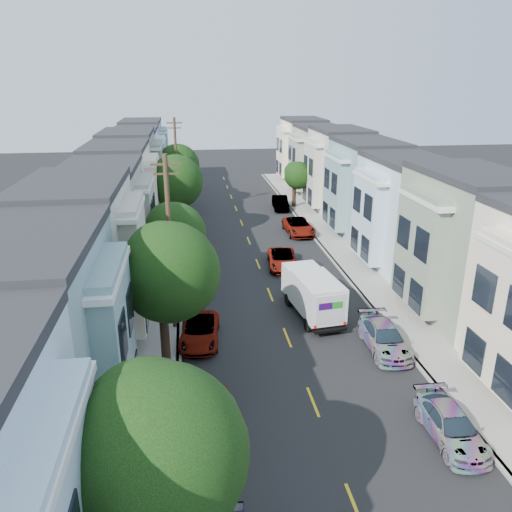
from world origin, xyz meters
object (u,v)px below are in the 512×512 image
(utility_pole_far, at_px, (177,167))
(lead_sedan, at_px, (282,259))
(parked_right_a, at_px, (451,426))
(tree_b, at_px, (167,273))
(tree_a, at_px, (155,454))
(utility_pole_near, at_px, (170,245))
(tree_d, at_px, (175,182))
(parked_left_c, at_px, (200,332))
(parked_right_c, at_px, (298,227))
(fedex_truck, at_px, (313,293))
(parked_left_d, at_px, (195,254))
(parked_right_b, at_px, (384,338))
(parked_left_b, at_px, (205,420))
(parked_right_d, at_px, (280,203))
(tree_c, at_px, (173,234))
(tree_e, at_px, (177,166))
(tree_far_r, at_px, (297,176))

(utility_pole_far, height_order, lead_sedan, utility_pole_far)
(parked_right_a, bearing_deg, tree_b, 151.92)
(tree_a, xyz_separation_m, tree_b, (-0.00, 11.12, 0.63))
(utility_pole_near, bearing_deg, tree_d, 90.01)
(parked_left_c, distance_m, parked_right_c, 21.66)
(tree_a, xyz_separation_m, fedex_truck, (8.35, 16.59, -3.27))
(tree_d, distance_m, parked_left_d, 7.80)
(parked_left_d, relative_size, parked_right_b, 1.04)
(parked_left_b, xyz_separation_m, parked_right_a, (9.80, -1.66, -0.02))
(parked_right_c, distance_m, parked_right_d, 9.39)
(tree_d, height_order, utility_pole_far, utility_pole_far)
(tree_d, xyz_separation_m, parked_right_b, (11.20, -21.09, -4.63))
(tree_c, height_order, fedex_truck, tree_c)
(lead_sedan, distance_m, parked_right_b, 13.35)
(fedex_truck, xyz_separation_m, parked_right_c, (2.85, 16.96, -0.81))
(tree_a, distance_m, parked_right_a, 12.91)
(tree_d, distance_m, utility_pole_near, 17.16)
(parked_left_d, height_order, parked_right_b, parked_left_d)
(tree_e, relative_size, parked_right_b, 1.57)
(parked_right_a, xyz_separation_m, parked_right_d, (0.00, 38.07, 0.11))
(tree_d, distance_m, parked_left_c, 19.54)
(tree_far_r, bearing_deg, parked_right_b, -93.61)
(parked_right_a, bearing_deg, parked_left_d, 114.96)
(parked_left_d, bearing_deg, parked_right_a, -68.40)
(tree_a, relative_size, utility_pole_far, 0.72)
(tree_e, xyz_separation_m, parked_left_b, (1.40, -38.43, -4.16))
(lead_sedan, distance_m, parked_left_b, 19.68)
(utility_pole_far, relative_size, parked_left_b, 2.17)
(tree_d, height_order, fedex_truck, tree_d)
(parked_left_b, distance_m, parked_left_c, 7.71)
(tree_a, height_order, parked_left_d, tree_a)
(tree_c, distance_m, fedex_truck, 9.83)
(parked_left_b, bearing_deg, utility_pole_far, 93.46)
(tree_e, height_order, fedex_truck, tree_e)
(tree_b, distance_m, parked_right_a, 13.69)
(tree_a, xyz_separation_m, tree_far_r, (13.20, 43.68, -1.20))
(utility_pole_far, xyz_separation_m, parked_right_a, (11.20, -37.13, -4.53))
(lead_sedan, xyz_separation_m, parked_right_d, (3.12, 17.90, 0.09))
(parked_right_a, bearing_deg, parked_right_c, 91.05)
(tree_a, relative_size, parked_right_d, 1.63)
(utility_pole_far, xyz_separation_m, parked_left_c, (1.40, -27.76, -4.53))
(parked_right_b, bearing_deg, tree_c, 143.72)
(tree_d, distance_m, tree_far_r, 16.97)
(fedex_truck, bearing_deg, utility_pole_near, 176.94)
(tree_d, height_order, utility_pole_near, utility_pole_near)
(tree_d, distance_m, parked_right_d, 15.57)
(tree_e, distance_m, tree_far_r, 13.31)
(tree_a, height_order, parked_left_b, tree_a)
(utility_pole_near, height_order, parked_left_c, utility_pole_near)
(tree_far_r, bearing_deg, tree_e, 174.46)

